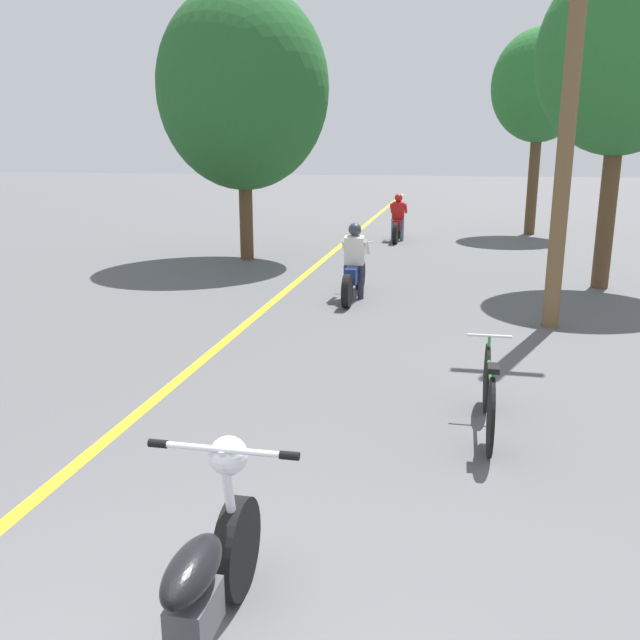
{
  "coord_description": "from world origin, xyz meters",
  "views": [
    {
      "loc": [
        1.46,
        -2.13,
        2.7
      ],
      "look_at": [
        0.07,
        4.67,
        0.9
      ],
      "focal_mm": 38.0,
      "sensor_mm": 36.0,
      "label": 1
    }
  ],
  "objects_px": {
    "bicycle_parked": "(489,394)",
    "motorcycle_foreground": "(198,594)",
    "motorcycle_rider_lead": "(354,270)",
    "roadside_tree_right_near": "(623,57)",
    "roadside_tree_right_far": "(540,87)",
    "utility_pole": "(567,126)",
    "motorcycle_rider_far": "(398,223)",
    "roadside_tree_left": "(243,89)"
  },
  "relations": [
    {
      "from": "motorcycle_rider_lead",
      "to": "bicycle_parked",
      "type": "xyz_separation_m",
      "value": [
        2.17,
        -5.58,
        -0.13
      ]
    },
    {
      "from": "roadside_tree_right_far",
      "to": "motorcycle_rider_lead",
      "type": "bearing_deg",
      "value": -111.56
    },
    {
      "from": "motorcycle_rider_lead",
      "to": "motorcycle_rider_far",
      "type": "height_order",
      "value": "motorcycle_rider_lead"
    },
    {
      "from": "utility_pole",
      "to": "bicycle_parked",
      "type": "bearing_deg",
      "value": -104.43
    },
    {
      "from": "utility_pole",
      "to": "roadside_tree_right_near",
      "type": "bearing_deg",
      "value": 68.17
    },
    {
      "from": "utility_pole",
      "to": "motorcycle_rider_lead",
      "type": "height_order",
      "value": "utility_pole"
    },
    {
      "from": "utility_pole",
      "to": "motorcycle_rider_far",
      "type": "bearing_deg",
      "value": 109.15
    },
    {
      "from": "roadside_tree_right_far",
      "to": "motorcycle_rider_lead",
      "type": "relative_size",
      "value": 2.84
    },
    {
      "from": "motorcycle_foreground",
      "to": "motorcycle_rider_far",
      "type": "xyz_separation_m",
      "value": [
        -0.49,
        16.77,
        0.07
      ]
    },
    {
      "from": "roadside_tree_right_far",
      "to": "utility_pole",
      "type": "bearing_deg",
      "value": -93.58
    },
    {
      "from": "roadside_tree_left",
      "to": "roadside_tree_right_far",
      "type": "bearing_deg",
      "value": 41.32
    },
    {
      "from": "roadside_tree_right_near",
      "to": "motorcycle_rider_lead",
      "type": "xyz_separation_m",
      "value": [
        -4.55,
        -1.86,
        -3.71
      ]
    },
    {
      "from": "bicycle_parked",
      "to": "utility_pole",
      "type": "bearing_deg",
      "value": 75.57
    },
    {
      "from": "motorcycle_foreground",
      "to": "bicycle_parked",
      "type": "relative_size",
      "value": 1.11
    },
    {
      "from": "roadside_tree_right_near",
      "to": "motorcycle_foreground",
      "type": "relative_size",
      "value": 3.04
    },
    {
      "from": "motorcycle_foreground",
      "to": "roadside_tree_right_far",
      "type": "bearing_deg",
      "value": 79.91
    },
    {
      "from": "roadside_tree_right_near",
      "to": "motorcycle_rider_lead",
      "type": "height_order",
      "value": "roadside_tree_right_near"
    },
    {
      "from": "motorcycle_rider_lead",
      "to": "motorcycle_rider_far",
      "type": "distance_m",
      "value": 7.74
    },
    {
      "from": "motorcycle_foreground",
      "to": "motorcycle_rider_far",
      "type": "bearing_deg",
      "value": 91.67
    },
    {
      "from": "motorcycle_foreground",
      "to": "motorcycle_rider_lead",
      "type": "relative_size",
      "value": 0.93
    },
    {
      "from": "roadside_tree_right_near",
      "to": "bicycle_parked",
      "type": "xyz_separation_m",
      "value": [
        -2.38,
        -7.45,
        -3.84
      ]
    },
    {
      "from": "roadside_tree_right_near",
      "to": "bicycle_parked",
      "type": "height_order",
      "value": "roadside_tree_right_near"
    },
    {
      "from": "roadside_tree_right_far",
      "to": "motorcycle_foreground",
      "type": "distance_m",
      "value": 19.75
    },
    {
      "from": "motorcycle_foreground",
      "to": "motorcycle_rider_far",
      "type": "height_order",
      "value": "motorcycle_rider_far"
    },
    {
      "from": "motorcycle_rider_far",
      "to": "bicycle_parked",
      "type": "xyz_separation_m",
      "value": [
        2.08,
        -13.32,
        -0.13
      ]
    },
    {
      "from": "roadside_tree_right_near",
      "to": "motorcycle_rider_lead",
      "type": "distance_m",
      "value": 6.16
    },
    {
      "from": "motorcycle_rider_far",
      "to": "motorcycle_rider_lead",
      "type": "bearing_deg",
      "value": -90.6
    },
    {
      "from": "roadside_tree_right_near",
      "to": "roadside_tree_right_far",
      "type": "relative_size",
      "value": 1.0
    },
    {
      "from": "bicycle_parked",
      "to": "motorcycle_foreground",
      "type": "bearing_deg",
      "value": -114.84
    },
    {
      "from": "roadside_tree_right_near",
      "to": "motorcycle_foreground",
      "type": "bearing_deg",
      "value": -110.05
    },
    {
      "from": "motorcycle_rider_lead",
      "to": "bicycle_parked",
      "type": "bearing_deg",
      "value": -68.81
    },
    {
      "from": "utility_pole",
      "to": "motorcycle_rider_lead",
      "type": "relative_size",
      "value": 2.7
    },
    {
      "from": "bicycle_parked",
      "to": "roadside_tree_left",
      "type": "bearing_deg",
      "value": 119.93
    },
    {
      "from": "motorcycle_rider_lead",
      "to": "roadside_tree_right_far",
      "type": "bearing_deg",
      "value": 68.44
    },
    {
      "from": "roadside_tree_right_far",
      "to": "bicycle_parked",
      "type": "distance_m",
      "value": 16.21
    },
    {
      "from": "roadside_tree_right_far",
      "to": "motorcycle_rider_far",
      "type": "xyz_separation_m",
      "value": [
        -3.88,
        -2.29,
        -3.84
      ]
    },
    {
      "from": "motorcycle_foreground",
      "to": "bicycle_parked",
      "type": "distance_m",
      "value": 3.8
    },
    {
      "from": "roadside_tree_right_near",
      "to": "roadside_tree_right_far",
      "type": "height_order",
      "value": "roadside_tree_right_far"
    },
    {
      "from": "roadside_tree_right_near",
      "to": "utility_pole",
      "type": "bearing_deg",
      "value": -111.83
    },
    {
      "from": "roadside_tree_right_far",
      "to": "roadside_tree_left",
      "type": "distance_m",
      "value": 9.54
    },
    {
      "from": "roadside_tree_right_near",
      "to": "roadside_tree_right_far",
      "type": "distance_m",
      "value": 8.18
    },
    {
      "from": "bicycle_parked",
      "to": "roadside_tree_right_near",
      "type": "bearing_deg",
      "value": 72.27
    }
  ]
}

